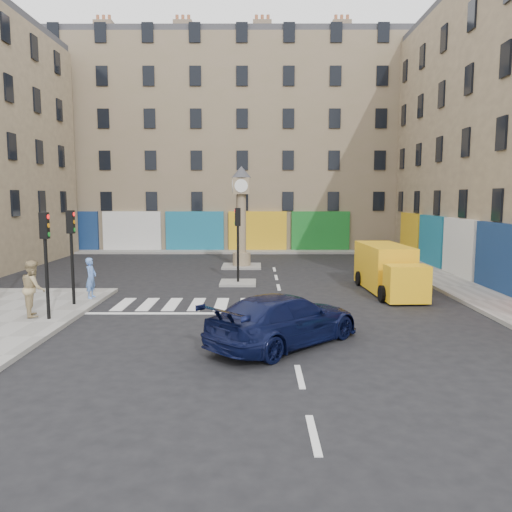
{
  "coord_description": "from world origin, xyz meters",
  "views": [
    {
      "loc": [
        -1.05,
        -16.76,
        4.39
      ],
      "look_at": [
        -1.09,
        3.17,
        2.0
      ],
      "focal_mm": 35.0,
      "sensor_mm": 36.0,
      "label": 1
    }
  ],
  "objects_px": {
    "traffic_light_left_near": "(45,248)",
    "navy_sedan": "(285,320)",
    "traffic_light_island": "(238,233)",
    "traffic_light_left_far": "(71,242)",
    "clock_pillar": "(241,210)",
    "pedestrian_tan": "(33,288)",
    "pedestrian_blue": "(91,278)",
    "yellow_van": "(388,269)"
  },
  "relations": [
    {
      "from": "clock_pillar",
      "to": "yellow_van",
      "type": "height_order",
      "value": "clock_pillar"
    },
    {
      "from": "traffic_light_island",
      "to": "navy_sedan",
      "type": "distance_m",
      "value": 10.64
    },
    {
      "from": "traffic_light_left_far",
      "to": "traffic_light_island",
      "type": "height_order",
      "value": "traffic_light_left_far"
    },
    {
      "from": "pedestrian_blue",
      "to": "pedestrian_tan",
      "type": "xyz_separation_m",
      "value": [
        -0.99,
        -3.19,
        0.15
      ]
    },
    {
      "from": "traffic_light_left_far",
      "to": "pedestrian_tan",
      "type": "relative_size",
      "value": 1.85
    },
    {
      "from": "traffic_light_left_near",
      "to": "navy_sedan",
      "type": "height_order",
      "value": "traffic_light_left_near"
    },
    {
      "from": "traffic_light_left_near",
      "to": "navy_sedan",
      "type": "relative_size",
      "value": 0.7
    },
    {
      "from": "navy_sedan",
      "to": "yellow_van",
      "type": "xyz_separation_m",
      "value": [
        5.2,
        8.28,
        0.3
      ]
    },
    {
      "from": "traffic_light_left_near",
      "to": "navy_sedan",
      "type": "bearing_deg",
      "value": -17.43
    },
    {
      "from": "traffic_light_left_far",
      "to": "pedestrian_tan",
      "type": "height_order",
      "value": "traffic_light_left_far"
    },
    {
      "from": "traffic_light_island",
      "to": "pedestrian_tan",
      "type": "relative_size",
      "value": 1.85
    },
    {
      "from": "traffic_light_island",
      "to": "pedestrian_tan",
      "type": "xyz_separation_m",
      "value": [
        -6.99,
        -7.36,
        -1.44
      ]
    },
    {
      "from": "pedestrian_tan",
      "to": "yellow_van",
      "type": "bearing_deg",
      "value": -94.53
    },
    {
      "from": "yellow_van",
      "to": "pedestrian_blue",
      "type": "height_order",
      "value": "yellow_van"
    },
    {
      "from": "traffic_light_left_near",
      "to": "clock_pillar",
      "type": "height_order",
      "value": "clock_pillar"
    },
    {
      "from": "yellow_van",
      "to": "traffic_light_island",
      "type": "bearing_deg",
      "value": 161.04
    },
    {
      "from": "traffic_light_left_near",
      "to": "yellow_van",
      "type": "distance_m",
      "value": 14.54
    },
    {
      "from": "pedestrian_tan",
      "to": "clock_pillar",
      "type": "bearing_deg",
      "value": -52.96
    },
    {
      "from": "traffic_light_left_near",
      "to": "traffic_light_island",
      "type": "xyz_separation_m",
      "value": [
        6.3,
        7.8,
        -0.03
      ]
    },
    {
      "from": "traffic_light_left_near",
      "to": "traffic_light_left_far",
      "type": "xyz_separation_m",
      "value": [
        0.0,
        2.4,
        0.0
      ]
    },
    {
      "from": "traffic_light_left_near",
      "to": "traffic_light_left_far",
      "type": "distance_m",
      "value": 2.4
    },
    {
      "from": "traffic_light_left_far",
      "to": "clock_pillar",
      "type": "xyz_separation_m",
      "value": [
        6.3,
        11.4,
        0.93
      ]
    },
    {
      "from": "traffic_light_left_far",
      "to": "pedestrian_blue",
      "type": "bearing_deg",
      "value": 76.26
    },
    {
      "from": "pedestrian_blue",
      "to": "yellow_van",
      "type": "bearing_deg",
      "value": -75.73
    },
    {
      "from": "traffic_light_left_near",
      "to": "traffic_light_island",
      "type": "distance_m",
      "value": 10.03
    },
    {
      "from": "clock_pillar",
      "to": "navy_sedan",
      "type": "bearing_deg",
      "value": -83.81
    },
    {
      "from": "clock_pillar",
      "to": "navy_sedan",
      "type": "height_order",
      "value": "clock_pillar"
    },
    {
      "from": "yellow_van",
      "to": "navy_sedan",
      "type": "bearing_deg",
      "value": -124.65
    },
    {
      "from": "yellow_van",
      "to": "pedestrian_tan",
      "type": "xyz_separation_m",
      "value": [
        -13.95,
        -5.31,
        0.09
      ]
    },
    {
      "from": "pedestrian_blue",
      "to": "traffic_light_left_far",
      "type": "bearing_deg",
      "value": 171.25
    },
    {
      "from": "traffic_light_left_near",
      "to": "traffic_light_left_far",
      "type": "height_order",
      "value": "same"
    },
    {
      "from": "traffic_light_left_near",
      "to": "pedestrian_tan",
      "type": "distance_m",
      "value": 1.68
    },
    {
      "from": "traffic_light_left_far",
      "to": "traffic_light_island",
      "type": "bearing_deg",
      "value": 40.6
    },
    {
      "from": "traffic_light_left_far",
      "to": "navy_sedan",
      "type": "relative_size",
      "value": 0.7
    },
    {
      "from": "traffic_light_left_near",
      "to": "traffic_light_island",
      "type": "relative_size",
      "value": 1.0
    },
    {
      "from": "navy_sedan",
      "to": "yellow_van",
      "type": "height_order",
      "value": "yellow_van"
    },
    {
      "from": "traffic_light_left_near",
      "to": "pedestrian_blue",
      "type": "xyz_separation_m",
      "value": [
        0.3,
        3.63,
        -1.62
      ]
    },
    {
      "from": "clock_pillar",
      "to": "pedestrian_blue",
      "type": "xyz_separation_m",
      "value": [
        -6.0,
        -10.17,
        -2.55
      ]
    },
    {
      "from": "traffic_light_left_near",
      "to": "clock_pillar",
      "type": "distance_m",
      "value": 15.19
    },
    {
      "from": "traffic_light_island",
      "to": "traffic_light_left_near",
      "type": "bearing_deg",
      "value": -128.93
    },
    {
      "from": "traffic_light_left_far",
      "to": "pedestrian_blue",
      "type": "distance_m",
      "value": 2.06
    },
    {
      "from": "traffic_light_island",
      "to": "traffic_light_left_far",
      "type": "bearing_deg",
      "value": -139.4
    }
  ]
}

